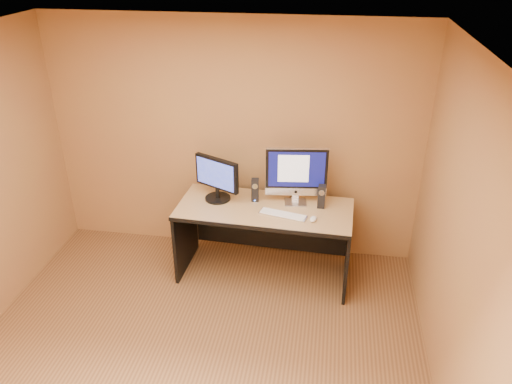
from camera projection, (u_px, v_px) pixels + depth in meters
floor at (189, 372)px, 4.18m from camera, size 4.00×4.00×0.00m
walls at (178, 242)px, 3.58m from camera, size 4.00×4.00×2.60m
ceiling at (162, 59)px, 2.98m from camera, size 4.00×4.00×0.00m
desk at (264, 242)px, 5.21m from camera, size 1.79×0.85×0.81m
imac at (296, 176)px, 4.98m from camera, size 0.65×0.31×0.60m
second_monitor at (217, 179)px, 5.08m from camera, size 0.59×0.47×0.46m
speaker_left at (255, 190)px, 5.11m from camera, size 0.08×0.09×0.24m
speaker_right at (322, 196)px, 4.98m from camera, size 0.08×0.08×0.24m
keyboard at (283, 215)px, 4.88m from camera, size 0.49×0.23×0.02m
mouse at (313, 219)px, 4.79m from camera, size 0.09×0.12×0.04m
cable_a at (297, 197)px, 5.21m from camera, size 0.11×0.22×0.01m
cable_b at (292, 196)px, 5.24m from camera, size 0.11×0.17×0.01m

